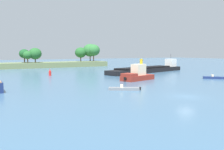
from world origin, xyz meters
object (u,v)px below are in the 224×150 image
small_motorboat (124,89)px  cargo_barge (148,69)px  fishing_skiff (214,78)px  tugboat (137,75)px  channel_buoy_red (50,73)px

small_motorboat → cargo_barge: cargo_barge is taller
small_motorboat → cargo_barge: size_ratio=0.15×
cargo_barge → fishing_skiff: cargo_barge is taller
small_motorboat → fishing_skiff: (29.45, 4.05, 0.03)m
fishing_skiff → cargo_barge: bearing=92.8°
tugboat → channel_buoy_red: size_ratio=5.01×
tugboat → channel_buoy_red: (-14.31, 21.60, -0.46)m
small_motorboat → fishing_skiff: size_ratio=1.07×
tugboat → cargo_barge: 24.25m
fishing_skiff → channel_buoy_red: size_ratio=2.57×
cargo_barge → fishing_skiff: (1.18, -24.30, -0.70)m
small_motorboat → tugboat: size_ratio=0.55×
small_motorboat → channel_buoy_red: (-3.20, 32.80, 0.56)m
fishing_skiff → channel_buoy_red: 43.51m
small_motorboat → tugboat: 15.81m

